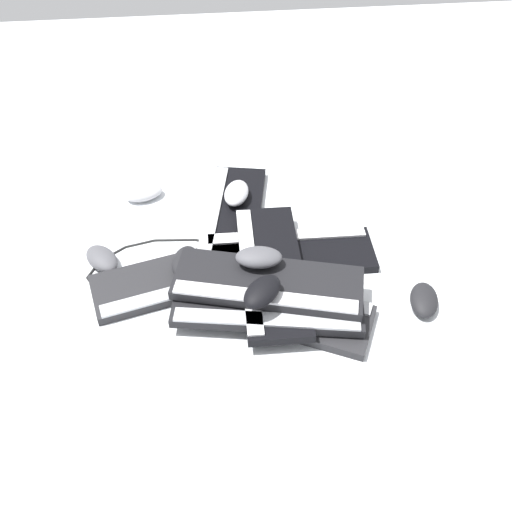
{
  "coord_description": "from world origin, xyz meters",
  "views": [
    {
      "loc": [
        1.02,
        -0.03,
        1.06
      ],
      "look_at": [
        0.02,
        0.08,
        0.04
      ],
      "focal_mm": 40.0,
      "sensor_mm": 36.0,
      "label": 1
    }
  ],
  "objects_px": {
    "mouse_1": "(102,259)",
    "mouse_3": "(186,262)",
    "keyboard_1": "(289,253)",
    "keyboard_2": "(232,218)",
    "mouse_4": "(144,193)",
    "mouse_0": "(424,300)",
    "keyboard_4": "(270,269)",
    "keyboard_6": "(268,284)",
    "mouse_5": "(236,193)",
    "mouse_2": "(259,257)",
    "keyboard_0": "(279,307)",
    "mouse_6": "(262,292)",
    "keyboard_3": "(182,278)",
    "keyboard_5": "(268,305)"
  },
  "relations": [
    {
      "from": "keyboard_0",
      "to": "keyboard_3",
      "type": "distance_m",
      "value": 0.26
    },
    {
      "from": "mouse_0",
      "to": "mouse_4",
      "type": "bearing_deg",
      "value": 70.82
    },
    {
      "from": "keyboard_0",
      "to": "keyboard_3",
      "type": "height_order",
      "value": "same"
    },
    {
      "from": "keyboard_1",
      "to": "mouse_1",
      "type": "distance_m",
      "value": 0.48
    },
    {
      "from": "mouse_2",
      "to": "keyboard_6",
      "type": "bearing_deg",
      "value": 112.68
    },
    {
      "from": "keyboard_4",
      "to": "keyboard_6",
      "type": "distance_m",
      "value": 0.08
    },
    {
      "from": "keyboard_2",
      "to": "mouse_4",
      "type": "bearing_deg",
      "value": -117.92
    },
    {
      "from": "keyboard_3",
      "to": "keyboard_6",
      "type": "distance_m",
      "value": 0.23
    },
    {
      "from": "keyboard_2",
      "to": "keyboard_6",
      "type": "height_order",
      "value": "keyboard_6"
    },
    {
      "from": "keyboard_4",
      "to": "mouse_0",
      "type": "relative_size",
      "value": 4.02
    },
    {
      "from": "mouse_1",
      "to": "mouse_3",
      "type": "height_order",
      "value": "mouse_3"
    },
    {
      "from": "mouse_3",
      "to": "mouse_5",
      "type": "height_order",
      "value": "same"
    },
    {
      "from": "keyboard_1",
      "to": "mouse_1",
      "type": "height_order",
      "value": "mouse_1"
    },
    {
      "from": "mouse_0",
      "to": "mouse_1",
      "type": "distance_m",
      "value": 0.81
    },
    {
      "from": "keyboard_1",
      "to": "keyboard_3",
      "type": "xyz_separation_m",
      "value": [
        0.06,
        -0.28,
        0.0
      ]
    },
    {
      "from": "mouse_5",
      "to": "keyboard_6",
      "type": "bearing_deg",
      "value": -157.79
    },
    {
      "from": "mouse_0",
      "to": "mouse_1",
      "type": "height_order",
      "value": "same"
    },
    {
      "from": "keyboard_6",
      "to": "mouse_6",
      "type": "xyz_separation_m",
      "value": [
        0.05,
        -0.02,
        0.04
      ]
    },
    {
      "from": "keyboard_6",
      "to": "mouse_5",
      "type": "xyz_separation_m",
      "value": [
        -0.37,
        -0.05,
        -0.02
      ]
    },
    {
      "from": "mouse_2",
      "to": "mouse_4",
      "type": "xyz_separation_m",
      "value": [
        -0.38,
        -0.29,
        -0.09
      ]
    },
    {
      "from": "keyboard_0",
      "to": "mouse_0",
      "type": "height_order",
      "value": "mouse_0"
    },
    {
      "from": "keyboard_0",
      "to": "mouse_6",
      "type": "bearing_deg",
      "value": -55.91
    },
    {
      "from": "keyboard_0",
      "to": "mouse_6",
      "type": "distance_m",
      "value": 0.11
    },
    {
      "from": "mouse_1",
      "to": "mouse_0",
      "type": "bearing_deg",
      "value": -141.62
    },
    {
      "from": "keyboard_4",
      "to": "mouse_5",
      "type": "height_order",
      "value": "mouse_5"
    },
    {
      "from": "keyboard_4",
      "to": "mouse_4",
      "type": "relative_size",
      "value": 4.02
    },
    {
      "from": "mouse_6",
      "to": "keyboard_4",
      "type": "bearing_deg",
      "value": 25.2
    },
    {
      "from": "keyboard_6",
      "to": "mouse_1",
      "type": "relative_size",
      "value": 4.21
    },
    {
      "from": "mouse_5",
      "to": "mouse_6",
      "type": "distance_m",
      "value": 0.43
    },
    {
      "from": "keyboard_3",
      "to": "mouse_6",
      "type": "xyz_separation_m",
      "value": [
        0.15,
        0.18,
        0.1
      ]
    },
    {
      "from": "keyboard_4",
      "to": "mouse_2",
      "type": "height_order",
      "value": "mouse_2"
    },
    {
      "from": "keyboard_4",
      "to": "keyboard_6",
      "type": "bearing_deg",
      "value": -11.93
    },
    {
      "from": "mouse_4",
      "to": "keyboard_2",
      "type": "bearing_deg",
      "value": 136.25
    },
    {
      "from": "keyboard_1",
      "to": "mouse_0",
      "type": "bearing_deg",
      "value": 56.52
    },
    {
      "from": "keyboard_2",
      "to": "keyboard_3",
      "type": "xyz_separation_m",
      "value": [
        0.21,
        -0.14,
        0.0
      ]
    },
    {
      "from": "mouse_2",
      "to": "keyboard_3",
      "type": "bearing_deg",
      "value": -6.89
    },
    {
      "from": "keyboard_0",
      "to": "mouse_4",
      "type": "height_order",
      "value": "mouse_4"
    },
    {
      "from": "keyboard_0",
      "to": "keyboard_6",
      "type": "height_order",
      "value": "keyboard_6"
    },
    {
      "from": "keyboard_1",
      "to": "keyboard_2",
      "type": "height_order",
      "value": "same"
    },
    {
      "from": "mouse_0",
      "to": "mouse_5",
      "type": "distance_m",
      "value": 0.59
    },
    {
      "from": "keyboard_0",
      "to": "mouse_2",
      "type": "height_order",
      "value": "mouse_2"
    },
    {
      "from": "keyboard_3",
      "to": "keyboard_6",
      "type": "bearing_deg",
      "value": 64.89
    },
    {
      "from": "keyboard_0",
      "to": "keyboard_1",
      "type": "height_order",
      "value": "same"
    },
    {
      "from": "keyboard_3",
      "to": "keyboard_2",
      "type": "bearing_deg",
      "value": 146.58
    },
    {
      "from": "keyboard_0",
      "to": "keyboard_2",
      "type": "xyz_separation_m",
      "value": [
        -0.33,
        -0.09,
        0.0
      ]
    },
    {
      "from": "mouse_2",
      "to": "keyboard_0",
      "type": "bearing_deg",
      "value": 124.32
    },
    {
      "from": "keyboard_0",
      "to": "mouse_0",
      "type": "xyz_separation_m",
      "value": [
        0.02,
        0.35,
        0.01
      ]
    },
    {
      "from": "keyboard_6",
      "to": "mouse_4",
      "type": "relative_size",
      "value": 4.21
    },
    {
      "from": "keyboard_5",
      "to": "mouse_6",
      "type": "height_order",
      "value": "mouse_6"
    },
    {
      "from": "keyboard_6",
      "to": "mouse_5",
      "type": "distance_m",
      "value": 0.38
    }
  ]
}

